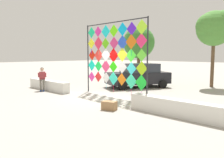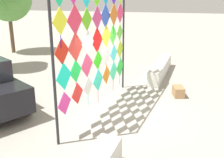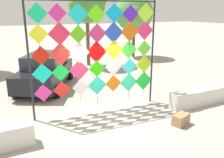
{
  "view_description": "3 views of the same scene",
  "coord_description": "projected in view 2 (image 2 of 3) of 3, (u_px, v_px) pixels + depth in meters",
  "views": [
    {
      "loc": [
        8.78,
        -8.28,
        2.34
      ],
      "look_at": [
        0.33,
        0.4,
        1.03
      ],
      "focal_mm": 36.96,
      "sensor_mm": 36.0,
      "label": 1
    },
    {
      "loc": [
        -7.42,
        -2.13,
        3.5
      ],
      "look_at": [
        0.31,
        0.48,
        0.98
      ],
      "focal_mm": 42.17,
      "sensor_mm": 36.0,
      "label": 2
    },
    {
      "loc": [
        -3.25,
        -7.02,
        3.71
      ],
      "look_at": [
        0.34,
        0.27,
        1.35
      ],
      "focal_mm": 37.82,
      "sensor_mm": 36.0,
      "label": 3
    }
  ],
  "objects": [
    {
      "name": "kite_display_rack",
      "position": [
        98.0,
        36.0,
        8.01
      ],
      "size": [
        4.79,
        0.37,
        4.1
      ],
      "color": "#232328",
      "rests_on": "ground"
    },
    {
      "name": "plaza_ledge_right",
      "position": [
        161.0,
        69.0,
        12.34
      ],
      "size": [
        4.1,
        0.48,
        0.64
      ],
      "primitive_type": "cube",
      "color": "silver",
      "rests_on": "ground"
    },
    {
      "name": "ground",
      "position": [
        123.0,
        112.0,
        8.4
      ],
      "size": [
        120.0,
        120.0,
        0.0
      ],
      "primitive_type": "plane",
      "color": "#9E998E"
    },
    {
      "name": "cardboard_box_large",
      "position": [
        178.0,
        91.0,
        9.73
      ],
      "size": [
        0.68,
        0.53,
        0.37
      ],
      "primitive_type": "cube",
      "rotation": [
        0.0,
        0.0,
        0.31
      ],
      "color": "#9E754C",
      "rests_on": "ground"
    }
  ]
}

